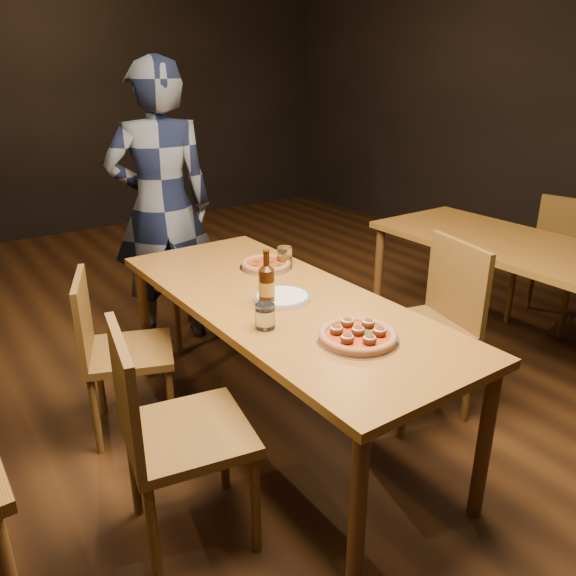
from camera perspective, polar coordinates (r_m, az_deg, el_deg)
ground at (r=3.01m, az=-0.56°, el=-14.35°), size 9.00×9.00×0.00m
room_shell at (r=2.44m, az=-0.74°, el=23.64°), size 9.00×9.00×9.00m
table_main at (r=2.67m, az=-0.62°, el=-2.50°), size 0.80×2.00×0.75m
table_right at (r=3.74m, az=23.31°, el=2.83°), size 0.80×2.00×0.75m
chair_main_nw at (r=2.22m, az=-10.12°, el=-14.16°), size 0.53×0.53×0.97m
chair_main_sw at (r=2.93m, az=-15.82°, el=-6.16°), size 0.54×0.54×0.89m
chair_main_e at (r=3.02m, az=13.18°, el=-4.02°), size 0.55×0.55×0.99m
chair_end at (r=3.84m, az=-10.78°, el=0.94°), size 0.48×0.48×0.87m
chair_nbr_right at (r=4.42m, az=25.31°, el=2.38°), size 0.51×0.51×0.94m
pizza_meatball at (r=2.26m, az=7.10°, el=-4.79°), size 0.33×0.33×0.06m
pizza_margherita at (r=3.05m, az=-2.25°, el=2.41°), size 0.29×0.29×0.04m
plate_stack at (r=2.62m, az=-0.61°, el=-0.98°), size 0.26×0.26×0.02m
beer_bottle at (r=2.53m, az=-2.18°, el=0.15°), size 0.07×0.07×0.26m
water_glass at (r=2.34m, az=-2.34°, el=-2.88°), size 0.08×0.08×0.11m
amber_glass at (r=3.08m, az=-0.33°, el=3.26°), size 0.08×0.08×0.10m
diner at (r=3.75m, az=-12.72°, el=7.97°), size 0.76×0.60×1.84m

